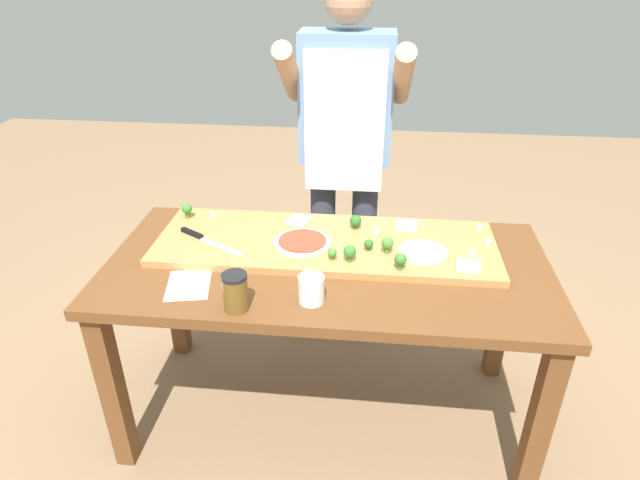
% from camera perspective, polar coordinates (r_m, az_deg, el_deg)
% --- Properties ---
extents(ground_plane, '(8.00, 8.00, 0.00)m').
position_cam_1_polar(ground_plane, '(2.43, 0.69, -17.52)').
color(ground_plane, '#896B4C').
extents(prep_table, '(1.61, 0.77, 0.75)m').
position_cam_1_polar(prep_table, '(2.02, 0.80, -4.81)').
color(prep_table, brown).
rests_on(prep_table, ground).
extents(cutting_board, '(1.28, 0.45, 0.03)m').
position_cam_1_polar(cutting_board, '(2.05, 0.59, -0.36)').
color(cutting_board, '#B27F47').
rests_on(cutting_board, prep_table).
extents(chefs_knife, '(0.28, 0.18, 0.02)m').
position_cam_1_polar(chefs_knife, '(2.10, -12.34, 0.22)').
color(chefs_knife, '#B7BABF').
rests_on(chefs_knife, cutting_board).
extents(pizza_whole_tomato_red, '(0.22, 0.22, 0.02)m').
position_cam_1_polar(pizza_whole_tomato_red, '(2.02, -1.88, -0.22)').
color(pizza_whole_tomato_red, beige).
rests_on(pizza_whole_tomato_red, cutting_board).
extents(pizza_whole_cheese_artichoke, '(0.18, 0.18, 0.02)m').
position_cam_1_polar(pizza_whole_cheese_artichoke, '(1.99, 10.84, -1.22)').
color(pizza_whole_cheese_artichoke, beige).
rests_on(pizza_whole_cheese_artichoke, cutting_board).
extents(pizza_slice_center, '(0.10, 0.10, 0.01)m').
position_cam_1_polar(pizza_slice_center, '(2.17, 9.12, 1.54)').
color(pizza_slice_center, beige).
rests_on(pizza_slice_center, cutting_board).
extents(pizza_slice_far_left, '(0.11, 0.11, 0.01)m').
position_cam_1_polar(pizza_slice_far_left, '(2.18, -2.22, 2.07)').
color(pizza_slice_far_left, beige).
rests_on(pizza_slice_far_left, cutting_board).
extents(pizza_slice_near_left, '(0.09, 0.09, 0.01)m').
position_cam_1_polar(pizza_slice_near_left, '(1.94, 15.42, -2.65)').
color(pizza_slice_near_left, beige).
rests_on(pizza_slice_near_left, cutting_board).
extents(broccoli_floret_front_left, '(0.03, 0.03, 0.05)m').
position_cam_1_polar(broccoli_floret_front_left, '(1.91, 1.29, -1.41)').
color(broccoli_floret_front_left, '#487A23').
rests_on(broccoli_floret_front_left, cutting_board).
extents(broccoli_floret_front_right, '(0.05, 0.05, 0.06)m').
position_cam_1_polar(broccoli_floret_front_right, '(2.12, 3.78, 2.01)').
color(broccoli_floret_front_right, '#366618').
rests_on(broccoli_floret_front_right, cutting_board).
extents(broccoli_floret_center_left, '(0.03, 0.03, 0.04)m').
position_cam_1_polar(broccoli_floret_center_left, '(1.98, 5.17, -0.45)').
color(broccoli_floret_center_left, '#366618').
rests_on(broccoli_floret_center_left, cutting_board).
extents(broccoli_floret_back_mid, '(0.04, 0.04, 0.06)m').
position_cam_1_polar(broccoli_floret_back_mid, '(2.26, -13.91, 3.17)').
color(broccoli_floret_back_mid, '#3F7220').
rests_on(broccoli_floret_back_mid, cutting_board).
extents(broccoli_floret_back_right, '(0.04, 0.04, 0.06)m').
position_cam_1_polar(broccoli_floret_back_right, '(1.96, 7.14, -0.39)').
color(broccoli_floret_back_right, '#487A23').
rests_on(broccoli_floret_back_right, cutting_board).
extents(broccoli_floret_center_right, '(0.05, 0.05, 0.06)m').
position_cam_1_polar(broccoli_floret_center_right, '(1.90, 3.16, -1.29)').
color(broccoli_floret_center_right, '#3F7220').
rests_on(broccoli_floret_center_right, cutting_board).
extents(broccoli_floret_front_mid, '(0.04, 0.04, 0.06)m').
position_cam_1_polar(broccoli_floret_front_mid, '(1.87, 8.51, -2.11)').
color(broccoli_floret_front_mid, '#3F7220').
rests_on(broccoli_floret_front_mid, cutting_board).
extents(cheese_crumble_a, '(0.03, 0.03, 0.02)m').
position_cam_1_polar(cheese_crumble_a, '(2.11, 17.38, -0.18)').
color(cheese_crumble_a, silver).
rests_on(cheese_crumble_a, cutting_board).
extents(cheese_crumble_b, '(0.02, 0.02, 0.02)m').
position_cam_1_polar(cheese_crumble_b, '(2.27, -11.22, 2.67)').
color(cheese_crumble_b, white).
rests_on(cheese_crumble_b, cutting_board).
extents(cheese_crumble_c, '(0.03, 0.03, 0.02)m').
position_cam_1_polar(cheese_crumble_c, '(2.02, 15.79, -1.32)').
color(cheese_crumble_c, silver).
rests_on(cheese_crumble_c, cutting_board).
extents(cheese_crumble_d, '(0.03, 0.03, 0.02)m').
position_cam_1_polar(cheese_crumble_d, '(2.10, 5.95, 0.96)').
color(cheese_crumble_d, white).
rests_on(cheese_crumble_d, cutting_board).
extents(cheese_crumble_e, '(0.02, 0.02, 0.02)m').
position_cam_1_polar(cheese_crumble_e, '(2.21, 16.51, 1.28)').
color(cheese_crumble_e, white).
rests_on(cheese_crumble_e, cutting_board).
extents(flour_cup, '(0.09, 0.09, 0.09)m').
position_cam_1_polar(flour_cup, '(1.74, -0.92, -5.37)').
color(flour_cup, white).
rests_on(flour_cup, prep_table).
extents(sauce_jar, '(0.08, 0.08, 0.13)m').
position_cam_1_polar(sauce_jar, '(1.71, -8.94, -5.43)').
color(sauce_jar, brown).
rests_on(sauce_jar, prep_table).
extents(recipe_note, '(0.18, 0.21, 0.00)m').
position_cam_1_polar(recipe_note, '(1.89, -13.74, -4.62)').
color(recipe_note, white).
rests_on(recipe_note, prep_table).
extents(cook_center, '(0.54, 0.39, 1.67)m').
position_cam_1_polar(cook_center, '(2.45, 2.69, 10.69)').
color(cook_center, '#333847').
rests_on(cook_center, ground).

